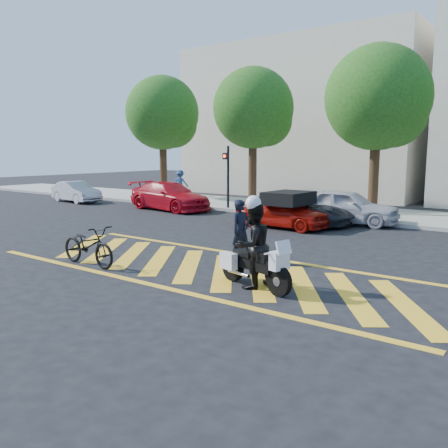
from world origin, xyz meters
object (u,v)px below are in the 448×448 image
Objects in this scene: officer_moto at (253,246)px; parked_mid_left at (301,210)px; parked_mid_right at (346,207)px; parked_left at (170,196)px; police_motorcycle at (254,265)px; officer_bike at (241,231)px; parked_far_left at (76,192)px; red_convertible at (282,211)px; bicycle at (88,245)px.

parked_mid_left is at bearing -143.55° from officer_moto.
parked_left is at bearing 89.36° from parked_mid_right.
police_motorcycle is 0.44× the size of parked_left.
officer_bike is 0.40× the size of parked_mid_right.
parked_far_left is 0.86× the size of parked_mid_left.
officer_bike is 0.44× the size of red_convertible.
parked_mid_right is (2.60, 10.77, 0.18)m from bicycle.
officer_moto is at bearing -109.47° from parked_far_left.
parked_far_left reaches higher than bicycle.
bicycle is 4.64m from police_motorcycle.
officer_moto is (-0.02, -0.01, 0.42)m from police_motorcycle.
police_motorcycle is at bearing -122.60° from parked_left.
officer_bike is 11.83m from parked_left.
parked_mid_left is (14.51, 0.14, -0.01)m from parked_far_left.
officer_bike is at bearing -46.07° from bicycle.
officer_bike is at bearing -158.92° from red_convertible.
officer_bike is at bearing 176.46° from parked_mid_right.
officer_bike reaches higher than red_convertible.
parked_mid_right is (-1.96, 9.92, 0.20)m from police_motorcycle.
red_convertible reaches higher than parked_far_left.
police_motorcycle is 0.58× the size of parked_far_left.
parked_far_left reaches higher than parked_mid_left.
police_motorcycle is 0.55× the size of red_convertible.
parked_far_left is 0.76× the size of parked_left.
officer_bike reaches higher than parked_left.
officer_moto reaches higher than parked_mid_right.
officer_moto is 8.33m from red_convertible.
parked_far_left is 0.87× the size of parked_mid_right.
parked_far_left is at bearing 88.84° from parked_mid_right.
parked_left reaches higher than police_motorcycle.
officer_moto reaches higher than parked_left.
parked_left is 1.15× the size of parked_mid_right.
parked_mid_right is at bearing 11.01° from officer_bike.
parked_far_left is at bearing 88.69° from parked_mid_left.
police_motorcycle is at bearing -130.34° from officer_bike.
police_motorcycle is at bearing -175.00° from parked_mid_right.
parked_mid_left is (-3.36, 8.66, 0.08)m from police_motorcycle.
parked_left reaches higher than bicycle.
red_convertible is at bearing -4.68° from bicycle.
parked_left is at bearing 34.84° from bicycle.
officer_bike is 7.08m from parked_mid_left.
parked_mid_left is 1.01× the size of parked_mid_right.
parked_far_left is (-17.86, 8.52, 0.09)m from police_motorcycle.
officer_moto is 9.30m from parked_mid_left.
red_convertible is at bearing -139.35° from officer_moto.
parked_left is 7.59m from parked_mid_left.
officer_bike is 6.05m from red_convertible.
red_convertible is at bearing -87.93° from parked_far_left.
officer_moto is at bearing -152.79° from red_convertible.
officer_moto is at bearing -77.37° from bicycle.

